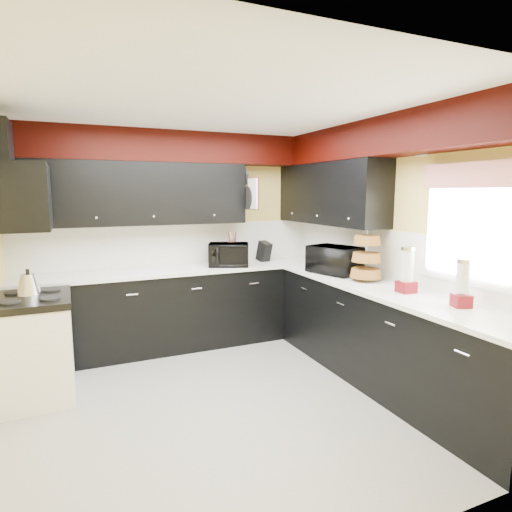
{
  "coord_description": "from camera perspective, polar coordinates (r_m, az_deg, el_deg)",
  "views": [
    {
      "loc": [
        -1.17,
        -3.35,
        1.82
      ],
      "look_at": [
        0.6,
        0.68,
        1.16
      ],
      "focal_mm": 30.0,
      "sensor_mm": 36.0,
      "label": 1
    }
  ],
  "objects": [
    {
      "name": "ground",
      "position": [
        3.98,
        -4.18,
        -18.67
      ],
      "size": [
        3.6,
        3.6,
        0.0
      ],
      "primitive_type": "plane",
      "color": "gray",
      "rests_on": "ground"
    },
    {
      "name": "wall_back",
      "position": [
        5.31,
        -10.87,
        2.22
      ],
      "size": [
        3.6,
        0.06,
        2.5
      ],
      "primitive_type": "cube",
      "color": "#E0C666",
      "rests_on": "ground"
    },
    {
      "name": "wall_right",
      "position": [
        4.51,
        17.72,
        0.87
      ],
      "size": [
        0.06,
        3.6,
        2.5
      ],
      "primitive_type": "cube",
      "color": "#E0C666",
      "rests_on": "ground"
    },
    {
      "name": "ceiling",
      "position": [
        3.61,
        -4.64,
        19.38
      ],
      "size": [
        3.6,
        3.6,
        0.06
      ],
      "primitive_type": "cube",
      "color": "white",
      "rests_on": "wall_back"
    },
    {
      "name": "cab_back",
      "position": [
        5.17,
        -9.87,
        -6.96
      ],
      "size": [
        3.6,
        0.6,
        0.9
      ],
      "primitive_type": "cube",
      "color": "black",
      "rests_on": "ground"
    },
    {
      "name": "cab_right",
      "position": [
        4.28,
        16.85,
        -10.53
      ],
      "size": [
        0.6,
        3.0,
        0.9
      ],
      "primitive_type": "cube",
      "color": "black",
      "rests_on": "ground"
    },
    {
      "name": "counter_back",
      "position": [
        5.07,
        -10.0,
        -1.83
      ],
      "size": [
        3.62,
        0.64,
        0.04
      ],
      "primitive_type": "cube",
      "color": "white",
      "rests_on": "cab_back"
    },
    {
      "name": "counter_right",
      "position": [
        4.15,
        17.13,
        -4.37
      ],
      "size": [
        0.64,
        3.02,
        0.04
      ],
      "primitive_type": "cube",
      "color": "white",
      "rests_on": "cab_right"
    },
    {
      "name": "splash_back",
      "position": [
        5.3,
        -10.83,
        1.56
      ],
      "size": [
        3.6,
        0.02,
        0.5
      ],
      "primitive_type": "cube",
      "color": "white",
      "rests_on": "counter_back"
    },
    {
      "name": "splash_right",
      "position": [
        4.51,
        17.59,
        0.11
      ],
      "size": [
        0.02,
        3.6,
        0.5
      ],
      "primitive_type": "cube",
      "color": "white",
      "rests_on": "counter_right"
    },
    {
      "name": "upper_back",
      "position": [
        5.02,
        -16.22,
        7.97
      ],
      "size": [
        2.6,
        0.35,
        0.7
      ],
      "primitive_type": "cube",
      "color": "black",
      "rests_on": "wall_back"
    },
    {
      "name": "upper_right",
      "position": [
        5.08,
        9.72,
        8.19
      ],
      "size": [
        0.35,
        1.8,
        0.7
      ],
      "primitive_type": "cube",
      "color": "black",
      "rests_on": "wall_right"
    },
    {
      "name": "soffit_back",
      "position": [
        5.13,
        -10.75,
        14.04
      ],
      "size": [
        3.6,
        0.36,
        0.35
      ],
      "primitive_type": "cube",
      "color": "black",
      "rests_on": "wall_back"
    },
    {
      "name": "soffit_right",
      "position": [
        4.25,
        18.16,
        14.95
      ],
      "size": [
        0.36,
        3.24,
        0.35
      ],
      "primitive_type": "cube",
      "color": "black",
      "rests_on": "wall_right"
    },
    {
      "name": "stove",
      "position": [
        4.34,
        -27.28,
        -11.13
      ],
      "size": [
        0.6,
        0.75,
        0.86
      ],
      "primitive_type": "cube",
      "color": "white",
      "rests_on": "ground"
    },
    {
      "name": "cooktop",
      "position": [
        4.21,
        -27.71,
        -5.21
      ],
      "size": [
        0.62,
        0.77,
        0.06
      ],
      "primitive_type": "cube",
      "color": "black",
      "rests_on": "stove"
    },
    {
      "name": "hood",
      "position": [
        4.11,
        -29.26,
        6.91
      ],
      "size": [
        0.5,
        0.78,
        0.55
      ],
      "primitive_type": "cube",
      "color": "black",
      "rests_on": "wall_left"
    },
    {
      "name": "window",
      "position": [
        3.85,
        26.64,
        3.62
      ],
      "size": [
        0.03,
        0.86,
        0.96
      ],
      "primitive_type": null,
      "color": "white",
      "rests_on": "wall_right"
    },
    {
      "name": "valance",
      "position": [
        3.8,
        26.51,
        9.63
      ],
      "size": [
        0.04,
        0.88,
        0.2
      ],
      "primitive_type": "cube",
      "color": "red",
      "rests_on": "wall_right"
    },
    {
      "name": "pan_top",
      "position": [
        5.29,
        -1.64,
        10.48
      ],
      "size": [
        0.03,
        0.22,
        0.4
      ],
      "primitive_type": null,
      "color": "black",
      "rests_on": "upper_back"
    },
    {
      "name": "pan_mid",
      "position": [
        5.17,
        -1.08,
        7.76
      ],
      "size": [
        0.03,
        0.28,
        0.46
      ],
      "primitive_type": null,
      "color": "black",
      "rests_on": "upper_back"
    },
    {
      "name": "pan_low",
      "position": [
        5.41,
        -2.15,
        7.47
      ],
      "size": [
        0.03,
        0.24,
        0.42
      ],
      "primitive_type": null,
      "color": "black",
      "rests_on": "upper_back"
    },
    {
      "name": "cut_board",
      "position": [
        5.06,
        -0.45,
        8.31
      ],
      "size": [
        0.03,
        0.26,
        0.35
      ],
      "primitive_type": "cube",
      "color": "white",
      "rests_on": "upper_back"
    },
    {
      "name": "baskets",
      "position": [
        4.38,
        14.49,
        -0.14
      ],
      "size": [
        0.27,
        0.27,
        0.5
      ],
      "primitive_type": null,
      "color": "brown",
      "rests_on": "upper_right"
    },
    {
      "name": "deco_plate",
      "position": [
        4.22,
        21.26,
        13.83
      ],
      "size": [
        0.03,
        0.24,
        0.24
      ],
      "primitive_type": null,
      "color": "white",
      "rests_on": "wall_right"
    },
    {
      "name": "toaster_oven",
      "position": [
        5.13,
        -3.65,
        0.18
      ],
      "size": [
        0.58,
        0.54,
        0.27
      ],
      "primitive_type": "imported",
      "rotation": [
        0.0,
        0.0,
        -0.39
      ],
      "color": "black",
      "rests_on": "counter_back"
    },
    {
      "name": "microwave",
      "position": [
        4.72,
        10.47,
        -0.51
      ],
      "size": [
        0.51,
        0.62,
        0.3
      ],
      "primitive_type": "imported",
      "rotation": [
        0.0,
        0.0,
        1.87
      ],
      "color": "black",
      "rests_on": "counter_right"
    },
    {
      "name": "utensil_crock",
      "position": [
        5.22,
        -3.17,
        -0.23
      ],
      "size": [
        0.21,
        0.21,
        0.17
      ],
      "primitive_type": "cylinder",
      "rotation": [
        0.0,
        0.0,
        0.37
      ],
      "color": "silver",
      "rests_on": "counter_back"
    },
    {
      "name": "knife_block",
      "position": [
        5.46,
        1.08,
        0.59
      ],
      "size": [
        0.15,
        0.18,
        0.25
      ],
      "primitive_type": "cube",
      "rotation": [
        0.0,
        0.0,
        0.24
      ],
      "color": "black",
      "rests_on": "counter_back"
    },
    {
      "name": "kettle",
      "position": [
        4.3,
        -28.07,
        -3.32
      ],
      "size": [
        0.22,
        0.22,
        0.18
      ],
      "primitive_type": null,
      "rotation": [
        0.0,
        0.0,
        0.1
      ],
      "color": "silver",
      "rests_on": "cooktop"
    },
    {
      "name": "dispenser_a",
      "position": [
        3.98,
        19.48,
        -1.96
      ],
      "size": [
        0.14,
        0.14,
        0.38
      ],
      "primitive_type": null,
      "rotation": [
        0.0,
        0.0,
        -0.03
      ],
      "color": "#5F0D19",
      "rests_on": "counter_right"
    },
    {
      "name": "dispenser_b",
      "position": [
        3.64,
        25.81,
        -3.6
      ],
      "size": [
        0.16,
        0.16,
        0.33
      ],
      "primitive_type": null,
      "rotation": [
        0.0,
        0.0,
        -0.33
      ],
      "color": "#5A060D",
      "rests_on": "counter_right"
    }
  ]
}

